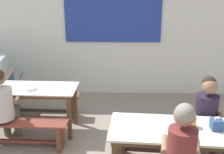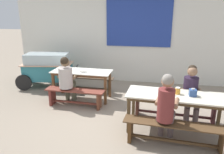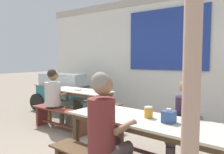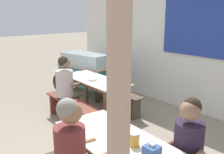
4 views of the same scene
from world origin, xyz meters
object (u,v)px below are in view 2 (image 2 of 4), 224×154
Objects in this scene: dining_table_near at (176,98)px; condiment_jar at (178,91)px; person_right_near_table at (191,91)px; person_left_back_turned at (67,78)px; person_near_front at (166,105)px; bench_near_back at (174,106)px; dining_table_far at (82,74)px; tissue_box at (193,93)px; food_cart at (47,67)px; bench_near_front at (174,131)px; bench_far_back at (89,82)px; soup_bowl at (83,71)px; bench_far_front at (75,95)px.

condiment_jar is at bearing 67.09° from dining_table_near.
condiment_jar is at bearing -128.70° from person_right_near_table.
person_near_front is at bearing -28.59° from person_left_back_turned.
bench_near_back is at bearing 76.32° from person_near_front.
bench_near_back is (2.34, -0.75, -0.39)m from dining_table_far.
person_left_back_turned is 2.95m from tissue_box.
person_near_front reaches higher than food_cart.
bench_far_back is at bearing 133.85° from bench_near_front.
soup_bowl is (-2.57, 0.74, 0.09)m from person_right_near_table.
dining_table_near is at bearing -93.90° from bench_near_back.
food_cart reaches higher than condiment_jar.
bench_near_back is (0.04, 0.53, -0.40)m from dining_table_near.
bench_far_front is 11.29× the size of condiment_jar.
tissue_box is (3.94, -1.99, 0.22)m from food_cart.
dining_table_near is 10.89× the size of soup_bowl.
condiment_jar is (0.06, 0.59, 0.54)m from bench_near_front.
condiment_jar is (0.23, 0.51, 0.09)m from person_near_front.
bench_far_front is at bearing 150.74° from bench_near_front.
bench_far_back is 1.11m from person_left_back_turned.
dining_table_near is at bearing -28.64° from food_cart.
food_cart is 1.64m from soup_bowl.
food_cart is at bearing 158.67° from person_right_near_table.
person_near_front is (2.09, -2.27, 0.46)m from bench_far_back.
dining_table_far is 2.90m from tissue_box.
bench_far_front is 2.62m from bench_near_front.
bench_far_back is at bearing 132.58° from person_near_front.
bench_far_front is 0.79× the size of bench_near_back.
tissue_box is at bearing -26.23° from dining_table_far.
food_cart is at bearing 158.40° from bench_near_back.
person_left_back_turned is 9.56× the size of condiment_jar.
person_left_back_turned is 2.90m from person_right_near_table.
bench_near_front is at bearing -38.64° from dining_table_far.
tissue_box is at bearing 58.51° from bench_near_front.
person_left_back_turned is 2.68m from condiment_jar.
tissue_box reaches higher than dining_table_far.
person_right_near_table is 9.50× the size of condiment_jar.
person_right_near_table is 2.68m from soup_bowl.
bench_far_front is at bearing 164.08° from tissue_box.
person_left_back_turned is at bearing 163.92° from tissue_box.
dining_table_near is at bearing -112.91° from condiment_jar.
soup_bowl is at bearing 152.12° from dining_table_near.
bench_far_back is 8.42× the size of soup_bowl.
person_left_back_turned reaches higher than dining_table_near.
condiment_jar reaches higher than bench_far_back.
soup_bowl is at bearing -84.90° from bench_far_back.
person_near_front is 1.07× the size of person_right_near_table.
person_left_back_turned is 1.01× the size of person_right_near_table.
person_left_back_turned is (-2.55, 0.82, 0.02)m from dining_table_near.
person_near_front is 2.61m from soup_bowl.
bench_far_back and bench_near_back have the same top height.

